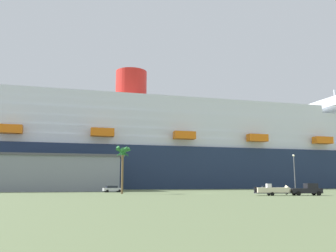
{
  "coord_description": "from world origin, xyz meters",
  "views": [
    {
      "loc": [
        -28.37,
        -76.38,
        2.28
      ],
      "look_at": [
        -1.81,
        28.18,
        19.4
      ],
      "focal_mm": 38.4,
      "sensor_mm": 36.0,
      "label": 1
    }
  ],
  "objects": [
    {
      "name": "terminal_building",
      "position": [
        -48.16,
        30.49,
        4.96
      ],
      "size": [
        65.3,
        21.07,
        9.87
      ],
      "color": "gray",
      "rests_on": "ground_plane"
    },
    {
      "name": "palm_tree",
      "position": [
        -18.87,
        0.44,
        8.22
      ],
      "size": [
        3.38,
        3.36,
        10.09
      ],
      "color": "brown",
      "rests_on": "ground_plane"
    },
    {
      "name": "pickup_truck",
      "position": [
        12.75,
        -17.99,
        1.04
      ],
      "size": [
        5.87,
        3.09,
        2.2
      ],
      "color": "black",
      "rests_on": "ground_plane"
    },
    {
      "name": "small_boat_on_trailer",
      "position": [
        6.97,
        -16.89,
        0.96
      ],
      "size": [
        7.98,
        3.06,
        2.15
      ],
      "color": "#595960",
      "rests_on": "ground_plane"
    },
    {
      "name": "parked_car_silver_sedan",
      "position": [
        -19.61,
        13.74,
        0.83
      ],
      "size": [
        4.92,
        2.62,
        1.58
      ],
      "color": "silver",
      "rests_on": "ground_plane"
    },
    {
      "name": "street_lamp",
      "position": [
        23.22,
        1.4,
        5.88
      ],
      "size": [
        0.56,
        0.56,
        9.2
      ],
      "color": "slate",
      "rests_on": "ground_plane"
    },
    {
      "name": "parked_car_white_van",
      "position": [
        20.97,
        10.55,
        0.83
      ],
      "size": [
        4.88,
        2.69,
        1.58
      ],
      "color": "white",
      "rests_on": "ground_plane"
    },
    {
      "name": "cruise_ship",
      "position": [
        26.77,
        68.53,
        14.78
      ],
      "size": [
        256.33,
        42.41,
        55.72
      ],
      "color": "#1E2D4C",
      "rests_on": "ground_plane"
    },
    {
      "name": "ground_plane",
      "position": [
        0.0,
        30.0,
        0.0
      ],
      "size": [
        600.0,
        600.0,
        0.0
      ],
      "primitive_type": "plane",
      "color": "#66754C"
    }
  ]
}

